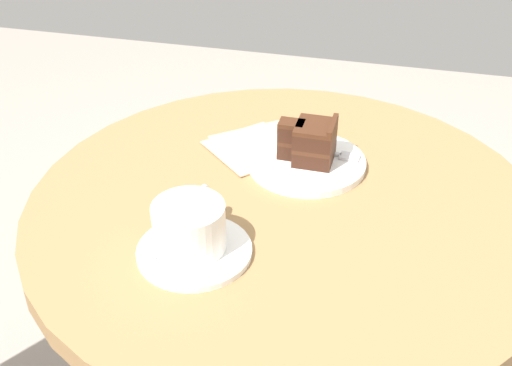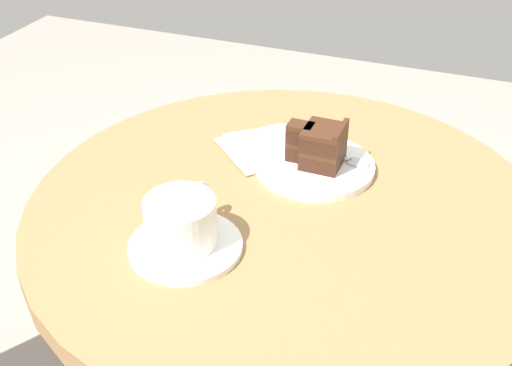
% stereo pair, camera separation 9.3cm
% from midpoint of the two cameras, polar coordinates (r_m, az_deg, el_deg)
% --- Properties ---
extents(cafe_table, '(0.78, 0.78, 0.69)m').
position_cam_midpoint_polar(cafe_table, '(1.03, -0.13, -6.61)').
color(cafe_table, olive).
rests_on(cafe_table, ground).
extents(saucer, '(0.16, 0.16, 0.01)m').
position_cam_midpoint_polar(saucer, '(0.87, -8.57, -6.12)').
color(saucer, white).
rests_on(saucer, cafe_table).
extents(coffee_cup, '(0.13, 0.10, 0.07)m').
position_cam_midpoint_polar(coffee_cup, '(0.85, -9.05, -3.83)').
color(coffee_cup, white).
rests_on(coffee_cup, saucer).
extents(teaspoon, '(0.10, 0.02, 0.00)m').
position_cam_midpoint_polar(teaspoon, '(0.90, -10.02, -4.35)').
color(teaspoon, silver).
rests_on(teaspoon, saucer).
extents(cake_plate, '(0.19, 0.19, 0.01)m').
position_cam_midpoint_polar(cake_plate, '(1.04, 1.98, 1.75)').
color(cake_plate, white).
rests_on(cake_plate, cafe_table).
extents(cake_slice, '(0.07, 0.09, 0.07)m').
position_cam_midpoint_polar(cake_slice, '(1.02, 2.36, 3.59)').
color(cake_slice, '#381E14').
rests_on(cake_slice, cake_plate).
extents(fork, '(0.03, 0.13, 0.00)m').
position_cam_midpoint_polar(fork, '(1.05, 4.11, 2.57)').
color(fork, silver).
rests_on(fork, cake_plate).
extents(napkin, '(0.21, 0.21, 0.00)m').
position_cam_midpoint_polar(napkin, '(1.09, -2.26, 3.14)').
color(napkin, tan).
rests_on(napkin, cafe_table).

